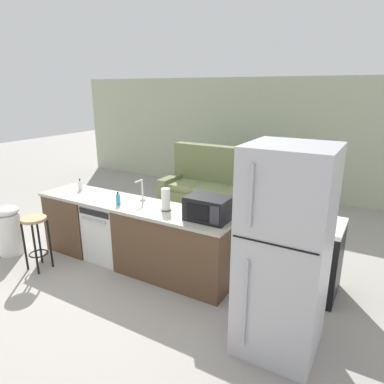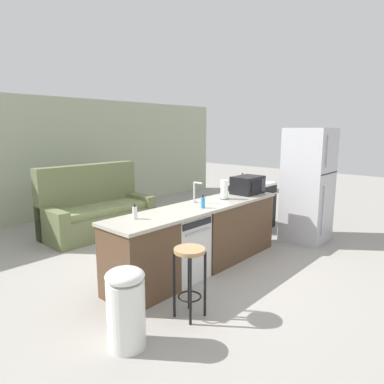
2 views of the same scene
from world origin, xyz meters
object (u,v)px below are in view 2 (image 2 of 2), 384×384
Objects in this scene: dish_soap_bottle at (135,213)px; paper_towel_roll at (224,190)px; microwave at (248,185)px; soap_bottle at (203,203)px; kettle at (242,178)px; stove_range at (252,205)px; trash_bin at (126,307)px; dishwasher at (180,246)px; refrigerator at (308,185)px; couch at (96,212)px; bar_stool at (190,268)px.

paper_towel_roll is at bearing -2.99° from dish_soap_bottle.
soap_bottle is (-1.26, -0.13, -0.07)m from microwave.
dish_soap_bottle is at bearing -169.30° from kettle.
soap_bottle is at bearing -163.62° from stove_range.
trash_bin is (-3.81, -1.34, -0.61)m from kettle.
stove_range is 3.19× the size of paper_towel_roll.
trash_bin is at bearing -167.35° from microwave.
paper_towel_roll is (0.96, 0.01, 0.62)m from dishwasher.
refrigerator is 1.24m from kettle.
refrigerator is at bearing -54.27° from couch.
kettle is 3.41m from bar_stool.
bar_stool is at bearing -176.60° from refrigerator.
dishwasher is 1.68× the size of microwave.
kettle is 0.28× the size of trash_bin.
paper_towel_roll reaches higher than dish_soap_bottle.
dishwasher is at bearing -8.43° from dish_soap_bottle.
paper_towel_roll reaches higher than bar_stool.
soap_bottle is 0.24× the size of bar_stool.
refrigerator reaches higher than microwave.
refrigerator is at bearing -18.88° from paper_towel_roll.
soap_bottle is 0.24× the size of trash_bin.
couch reaches higher than soap_bottle.
paper_towel_roll is at bearing -77.00° from couch.
refrigerator is 9.46× the size of kettle.
refrigerator reaches higher than dishwasher.
stove_range is 0.57m from kettle.
soap_bottle is at bearing -23.33° from dishwasher.
stove_range is 5.11× the size of soap_bottle.
paper_towel_roll is 0.38× the size of bar_stool.
stove_range is 2.46m from soap_bottle.
paper_towel_roll is 0.14× the size of couch.
couch reaches higher than stove_range.
dish_soap_bottle is at bearing -172.08° from stove_range.
dishwasher is 0.93× the size of stove_range.
microwave reaches higher than soap_bottle.
bar_stool is at bearing -155.15° from kettle.
dish_soap_bottle is 0.24× the size of trash_bin.
dish_soap_bottle is (-0.95, 0.22, 0.00)m from soap_bottle.
trash_bin is (-0.73, -0.76, -0.59)m from dish_soap_bottle.
dish_soap_bottle is 0.09× the size of couch.
stove_range is at bearing 21.75° from bar_stool.
trash_bin is at bearing -162.36° from soap_bottle.
refrigerator is at bearing -90.01° from stove_range.
paper_towel_roll is 2.68m from couch.
refrigerator is 2.62× the size of trash_bin.
kettle is at bearing -42.18° from couch.
stove_range is 1.22× the size of trash_bin.
kettle is (-0.17, 1.23, 0.02)m from refrigerator.
dishwasher is 2.59m from kettle.
kettle is (-0.17, 0.13, 0.53)m from stove_range.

